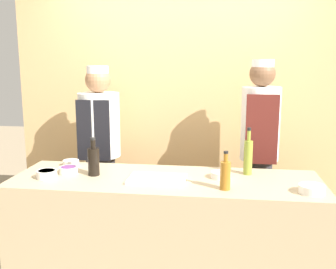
% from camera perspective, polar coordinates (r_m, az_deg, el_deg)
% --- Properties ---
extents(cabinet_wall, '(3.20, 0.18, 2.40)m').
position_cam_1_polar(cabinet_wall, '(3.81, 2.20, 2.71)').
color(cabinet_wall, tan).
rests_on(cabinet_wall, ground_plane).
extents(counter, '(2.11, 0.68, 0.94)m').
position_cam_1_polar(counter, '(2.87, -0.38, -15.37)').
color(counter, tan).
rests_on(counter, ground_plane).
extents(sauce_bowl_purple, '(0.13, 0.13, 0.05)m').
position_cam_1_polar(sauce_bowl_purple, '(2.89, -14.24, -4.97)').
color(sauce_bowl_purple, white).
rests_on(sauce_bowl_purple, counter).
extents(sauce_bowl_green, '(0.14, 0.14, 0.05)m').
position_cam_1_polar(sauce_bowl_green, '(2.82, -17.19, -5.46)').
color(sauce_bowl_green, white).
rests_on(sauce_bowl_green, counter).
extents(sauce_bowl_brown, '(0.14, 0.14, 0.04)m').
position_cam_1_polar(sauce_bowl_brown, '(2.73, 7.68, -5.78)').
color(sauce_bowl_brown, white).
rests_on(sauce_bowl_brown, counter).
extents(sauce_bowl_white, '(0.12, 0.12, 0.04)m').
position_cam_1_polar(sauce_bowl_white, '(3.09, -13.91, -3.98)').
color(sauce_bowl_white, white).
rests_on(sauce_bowl_white, counter).
extents(sauce_bowl_orange, '(0.16, 0.16, 0.05)m').
position_cam_1_polar(sauce_bowl_orange, '(2.55, 20.15, -7.39)').
color(sauce_bowl_orange, white).
rests_on(sauce_bowl_orange, counter).
extents(cutting_board, '(0.38, 0.26, 0.02)m').
position_cam_1_polar(cutting_board, '(2.65, -1.60, -6.49)').
color(cutting_board, white).
rests_on(cutting_board, counter).
extents(bottle_amber, '(0.07, 0.07, 0.25)m').
position_cam_1_polar(bottle_amber, '(2.48, 8.32, -5.77)').
color(bottle_amber, '#9E661E').
rests_on(bottle_amber, counter).
extents(bottle_oil, '(0.06, 0.06, 0.33)m').
position_cam_1_polar(bottle_oil, '(2.82, 11.55, -3.11)').
color(bottle_oil, olive).
rests_on(bottle_oil, counter).
extents(bottle_soy, '(0.08, 0.08, 0.27)m').
position_cam_1_polar(bottle_soy, '(2.79, -10.75, -3.74)').
color(bottle_soy, black).
rests_on(bottle_soy, counter).
extents(chef_left, '(0.36, 0.36, 1.68)m').
position_cam_1_polar(chef_left, '(3.54, -9.81, -2.76)').
color(chef_left, '#28282D').
rests_on(chef_left, ground_plane).
extents(chef_right, '(0.32, 0.32, 1.74)m').
position_cam_1_polar(chef_right, '(3.38, 13.06, -2.76)').
color(chef_right, '#28282D').
rests_on(chef_right, ground_plane).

